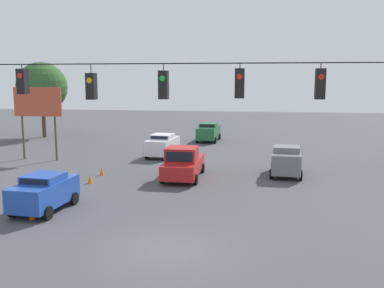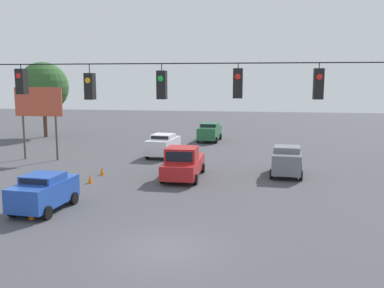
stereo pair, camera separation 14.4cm
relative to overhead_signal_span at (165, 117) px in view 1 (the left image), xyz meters
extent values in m
plane|color=#47474C|center=(0.06, -0.26, -5.07)|extent=(140.00, 140.00, 0.00)
cylinder|color=black|center=(0.06, 0.00, 1.87)|extent=(22.53, 0.04, 0.04)
cube|color=black|center=(-5.27, 0.00, 1.17)|extent=(0.32, 0.36, 1.02)
cylinder|color=black|center=(-5.27, 0.00, 1.77)|extent=(0.03, 0.03, 0.18)
cylinder|color=red|center=(-5.27, 0.19, 1.40)|extent=(0.20, 0.02, 0.20)
cube|color=black|center=(-2.61, 0.00, 1.18)|extent=(0.32, 0.36, 1.02)
cylinder|color=black|center=(-2.61, 0.00, 1.78)|extent=(0.03, 0.03, 0.17)
cylinder|color=red|center=(-2.61, 0.19, 1.41)|extent=(0.20, 0.02, 0.20)
cube|color=black|center=(0.06, 0.00, 1.13)|extent=(0.32, 0.36, 1.00)
cylinder|color=black|center=(0.06, 0.00, 1.75)|extent=(0.03, 0.03, 0.24)
cylinder|color=green|center=(0.06, 0.19, 1.35)|extent=(0.20, 0.02, 0.20)
cube|color=black|center=(2.73, 0.00, 1.07)|extent=(0.32, 0.36, 0.95)
cylinder|color=black|center=(2.73, 0.00, 1.71)|extent=(0.03, 0.03, 0.32)
cylinder|color=orange|center=(2.73, 0.19, 1.28)|extent=(0.20, 0.02, 0.20)
cube|color=black|center=(5.39, 0.00, 1.24)|extent=(0.32, 0.36, 0.93)
cylinder|color=black|center=(5.39, 0.00, 1.79)|extent=(0.03, 0.03, 0.16)
cylinder|color=red|center=(5.39, 0.19, 1.45)|extent=(0.20, 0.02, 0.20)
cube|color=#236038|center=(1.79, -28.96, -4.15)|extent=(2.12, 4.43, 1.20)
cube|color=#236038|center=(1.79, -28.96, -3.37)|extent=(1.83, 2.00, 0.36)
cube|color=black|center=(1.84, -28.00, -3.37)|extent=(1.49, 0.11, 0.25)
cylinder|color=black|center=(2.80, -27.61, -4.75)|extent=(0.26, 0.65, 0.64)
cylinder|color=black|center=(0.94, -27.50, -4.75)|extent=(0.26, 0.65, 0.64)
cylinder|color=black|center=(2.64, -30.42, -4.75)|extent=(0.26, 0.65, 0.64)
cylinder|color=black|center=(0.77, -30.31, -4.75)|extent=(0.26, 0.65, 0.64)
cube|color=#234CB2|center=(7.01, -4.12, -4.19)|extent=(2.09, 3.93, 1.14)
cube|color=#234CB2|center=(7.01, -4.12, -3.44)|extent=(1.79, 1.79, 0.36)
cube|color=black|center=(7.07, -3.28, -3.44)|extent=(1.46, 0.12, 0.25)
cylinder|color=black|center=(8.00, -2.95, -4.75)|extent=(0.26, 0.65, 0.64)
cylinder|color=black|center=(6.18, -2.82, -4.75)|extent=(0.26, 0.65, 0.64)
cylinder|color=black|center=(7.83, -5.43, -4.75)|extent=(0.26, 0.65, 0.64)
cylinder|color=black|center=(6.01, -5.30, -4.75)|extent=(0.26, 0.65, 0.64)
cube|color=silver|center=(4.51, -19.39, -4.15)|extent=(2.23, 4.19, 1.21)
cube|color=silver|center=(4.51, -19.39, -3.36)|extent=(1.85, 1.93, 0.36)
cube|color=black|center=(4.61, -18.50, -3.36)|extent=(1.46, 0.17, 0.25)
cylinder|color=black|center=(5.56, -18.19, -4.75)|extent=(0.28, 0.66, 0.64)
cylinder|color=black|center=(3.74, -18.00, -4.75)|extent=(0.28, 0.66, 0.64)
cylinder|color=black|center=(5.29, -20.79, -4.75)|extent=(0.28, 0.66, 0.64)
cylinder|color=black|center=(3.47, -20.60, -4.75)|extent=(0.28, 0.66, 0.64)
cube|color=red|center=(1.49, -12.14, -4.30)|extent=(2.12, 5.31, 0.90)
cube|color=red|center=(1.48, -11.51, -3.40)|extent=(1.94, 1.92, 0.90)
cube|color=black|center=(1.48, -10.54, -3.40)|extent=(1.68, 0.03, 0.63)
cylinder|color=black|center=(2.53, -10.41, -4.75)|extent=(0.22, 0.64, 0.64)
cylinder|color=black|center=(0.43, -10.43, -4.75)|extent=(0.22, 0.64, 0.64)
cylinder|color=black|center=(2.54, -13.86, -4.75)|extent=(0.22, 0.64, 0.64)
cylinder|color=black|center=(0.45, -13.87, -4.75)|extent=(0.22, 0.64, 0.64)
cube|color=slate|center=(-5.20, -13.88, -4.11)|extent=(2.08, 3.94, 1.30)
cube|color=slate|center=(-5.20, -13.88, -3.28)|extent=(1.80, 1.79, 0.36)
cube|color=black|center=(-5.25, -14.73, -3.28)|extent=(1.47, 0.12, 0.25)
cylinder|color=black|center=(-6.20, -15.06, -4.75)|extent=(0.26, 0.65, 0.64)
cylinder|color=black|center=(-4.36, -15.18, -4.75)|extent=(0.26, 0.65, 0.64)
cylinder|color=black|center=(-6.03, -12.58, -4.75)|extent=(0.26, 0.65, 0.64)
cylinder|color=black|center=(-4.20, -12.70, -4.75)|extent=(0.26, 0.65, 0.64)
cone|color=orange|center=(6.93, -2.77, -4.79)|extent=(0.32, 0.32, 0.57)
cone|color=orange|center=(6.98, -5.07, -4.79)|extent=(0.32, 0.32, 0.57)
cone|color=orange|center=(7.11, -7.63, -4.79)|extent=(0.32, 0.32, 0.57)
cone|color=orange|center=(6.96, -9.74, -4.79)|extent=(0.32, 0.32, 0.57)
cone|color=orange|center=(7.05, -12.01, -4.79)|extent=(0.32, 0.32, 0.57)
cylinder|color=#4C473D|center=(12.52, -16.58, -3.33)|extent=(0.16, 0.16, 3.49)
cylinder|color=#4C473D|center=(15.30, -16.58, -3.33)|extent=(0.16, 0.16, 3.49)
cube|color=#BF4C33|center=(13.91, -16.58, -0.45)|extent=(3.96, 0.12, 2.27)
cylinder|color=#4C3823|center=(20.17, -29.18, -3.06)|extent=(0.42, 0.42, 4.03)
sphere|color=#2D5628|center=(20.17, -29.18, 0.45)|extent=(5.44, 5.44, 5.44)
camera|label=1|loc=(-3.25, 14.83, 1.34)|focal=40.00mm
camera|label=2|loc=(-3.40, 14.81, 1.34)|focal=40.00mm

